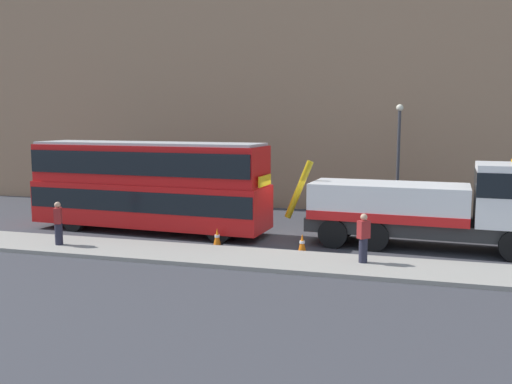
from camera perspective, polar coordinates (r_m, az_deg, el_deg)
ground_plane at (r=24.04m, az=3.47°, el=-4.72°), size 120.00×120.00×0.00m
near_kerb at (r=20.05m, az=0.84°, el=-6.94°), size 60.00×2.80×0.15m
building_facade at (r=31.87m, az=6.96°, el=12.81°), size 60.00×1.50×16.00m
recovery_tow_truck at (r=22.71m, az=17.91°, el=-1.27°), size 10.21×3.17×3.67m
double_decker_bus at (r=25.42m, az=-10.97°, el=0.92°), size 11.15×3.21×4.06m
pedestrian_onlooker at (r=23.22m, az=-19.62°, el=-3.09°), size 0.41×0.47×1.71m
pedestrian_bystander at (r=19.53m, az=10.96°, el=-4.73°), size 0.47×0.47×1.71m
traffic_cone_near_bus at (r=22.51m, az=-4.01°, el=-4.67°), size 0.36×0.36×0.72m
traffic_cone_midway at (r=21.44m, az=4.76°, el=-5.29°), size 0.36×0.36×0.72m
street_lamp at (r=29.18m, az=14.40°, el=4.09°), size 0.36×0.36×5.83m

